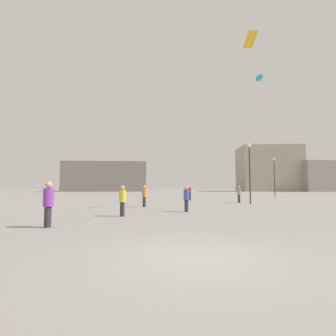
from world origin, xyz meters
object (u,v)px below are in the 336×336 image
Objects in this scene: person_in_orange at (144,195)px; building_right_hall at (324,177)px; person_in_blue at (186,198)px; kite_cyan_diamond at (259,80)px; lamppost_east at (274,172)px; person_in_red at (190,192)px; kite_amber_delta at (249,41)px; person_in_purple at (48,202)px; person_in_yellow at (122,199)px; building_left_hall at (108,177)px; lamppost_west at (250,164)px; building_centre_hall at (268,169)px; person_in_grey at (239,194)px.

building_right_hall is at bearing 159.28° from person_in_orange.
kite_cyan_diamond is at bearing 60.50° from person_in_blue.
person_in_orange is 26.22m from lamppost_east.
person_in_red is at bearing -133.18° from building_right_hall.
person_in_orange is 1.00× the size of person_in_red.
kite_amber_delta is 24.35m from lamppost_east.
person_in_orange is 0.29× the size of lamppost_east.
person_in_yellow is (2.32, 3.63, -0.08)m from person_in_purple.
person_in_yellow is 0.28× the size of lamppost_east.
person_in_red is 0.14× the size of kite_amber_delta.
kite_cyan_diamond is 0.44× the size of building_left_hall.
building_left_hall is 4.61× the size of lamppost_east.
building_left_hall is 69.30m from lamppost_west.
person_in_yellow is 20.41m from kite_cyan_diamond.
building_right_hall is (58.15, 72.87, 3.79)m from person_in_purple.
person_in_blue is 17.15m from kite_cyan_diamond.
lamppost_east is (13.90, 9.16, 2.92)m from person_in_red.
building_left_hall is at bearing 118.18° from person_in_blue.
building_left_hall reaches higher than person_in_red.
person_in_orange is 69.43m from building_left_hall.
lamppost_east is at bearing 155.32° from person_in_orange.
kite_amber_delta reaches higher than building_right_hall.
kite_amber_delta is (8.59, 4.37, 11.46)m from person_in_yellow.
kite_amber_delta is 10.12m from lamppost_west.
building_centre_hall is 18.27m from building_right_hall.
person_in_purple is 0.07× the size of building_left_hall.
kite_amber_delta is at bearing -117.72° from lamppost_east.
building_right_hall is (43.74, 57.61, -7.75)m from kite_cyan_diamond.
person_in_orange is at bearing -102.68° from person_in_purple.
person_in_orange reaches higher than person_in_yellow.
person_in_red reaches higher than person_in_yellow.
kite_cyan_diamond reaches higher than kite_amber_delta.
kite_cyan_diamond is at bearing -113.47° from building_centre_hall.
lamppost_west is (9.36, 3.11, 2.72)m from person_in_orange.
building_centre_hall is 3.56× the size of lamppost_west.
person_in_grey is 66.37m from building_centre_hall.
person_in_yellow is 0.06× the size of building_left_hall.
person_in_blue is 27.34m from lamppost_east.
lamppost_east is at bearing 59.26° from lamppost_west.
building_left_hall reaches higher than person_in_purple.
building_left_hall reaches higher than lamppost_east.
lamppost_west is at bearing 59.84° from person_in_blue.
kite_amber_delta reaches higher than person_in_blue.
person_in_red is 0.29× the size of lamppost_east.
person_in_red is at bearing 150.87° from kite_cyan_diamond.
person_in_yellow is 89.03m from building_right_hall.
kite_cyan_diamond is at bearing -144.72° from person_in_grey.
lamppost_east is (10.61, 20.20, -8.51)m from kite_amber_delta.
lamppost_east reaches higher than lamppost_west.
kite_cyan_diamond is at bearing 49.93° from lamppost_west.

